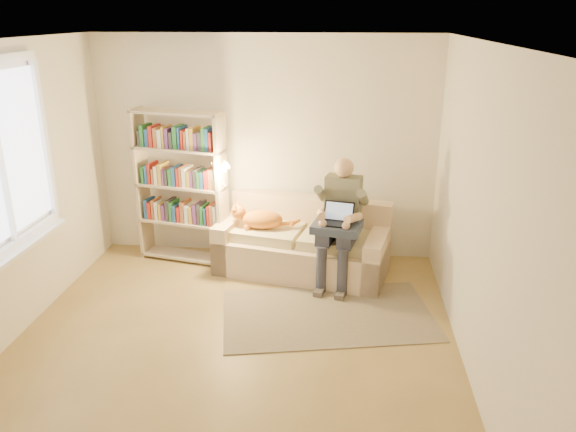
# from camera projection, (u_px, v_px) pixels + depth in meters

# --- Properties ---
(floor) EXTENTS (4.50, 4.50, 0.00)m
(floor) POSITION_uv_depth(u_px,v_px,m) (231.00, 352.00, 4.92)
(floor) COLOR olive
(floor) RESTS_ON ground
(ceiling) EXTENTS (4.00, 4.50, 0.02)m
(ceiling) POSITION_uv_depth(u_px,v_px,m) (218.00, 43.00, 4.03)
(ceiling) COLOR white
(ceiling) RESTS_ON wall_back
(wall_right) EXTENTS (0.02, 4.50, 2.60)m
(wall_right) POSITION_uv_depth(u_px,v_px,m) (483.00, 222.00, 4.28)
(wall_right) COLOR silver
(wall_right) RESTS_ON floor
(wall_back) EXTENTS (4.00, 0.02, 2.60)m
(wall_back) POSITION_uv_depth(u_px,v_px,m) (265.00, 149.00, 6.58)
(wall_back) COLOR silver
(wall_back) RESTS_ON floor
(wall_front) EXTENTS (4.00, 0.02, 2.60)m
(wall_front) POSITION_uv_depth(u_px,v_px,m) (115.00, 391.00, 2.37)
(wall_front) COLOR silver
(wall_front) RESTS_ON floor
(window) EXTENTS (0.12, 1.52, 1.69)m
(window) POSITION_uv_depth(u_px,v_px,m) (7.00, 189.00, 4.82)
(window) COLOR white
(window) RESTS_ON wall_left
(sofa) EXTENTS (2.03, 1.23, 0.80)m
(sofa) POSITION_uv_depth(u_px,v_px,m) (303.00, 247.00, 6.40)
(sofa) COLOR beige
(sofa) RESTS_ON floor
(person) EXTENTS (0.49, 0.66, 1.37)m
(person) POSITION_uv_depth(u_px,v_px,m) (340.00, 215.00, 5.97)
(person) COLOR #6B6C57
(person) RESTS_ON sofa
(cat) EXTENTS (0.72, 0.34, 0.26)m
(cat) POSITION_uv_depth(u_px,v_px,m) (261.00, 219.00, 6.31)
(cat) COLOR #FF9731
(cat) RESTS_ON sofa
(blanket) EXTENTS (0.57, 0.50, 0.09)m
(blanket) POSITION_uv_depth(u_px,v_px,m) (335.00, 226.00, 5.89)
(blanket) COLOR #2C374D
(blanket) RESTS_ON person
(laptop) EXTENTS (0.36, 0.34, 0.26)m
(laptop) POSITION_uv_depth(u_px,v_px,m) (335.00, 217.00, 5.87)
(laptop) COLOR black
(laptop) RESTS_ON blanket
(bookshelf) EXTENTS (1.18, 0.56, 1.80)m
(bookshelf) POSITION_uv_depth(u_px,v_px,m) (181.00, 180.00, 6.44)
(bookshelf) COLOR #BDAB8F
(bookshelf) RESTS_ON floor
(rug) EXTENTS (2.23, 1.59, 0.01)m
(rug) POSITION_uv_depth(u_px,v_px,m) (327.00, 315.00, 5.52)
(rug) COLOR #7F735C
(rug) RESTS_ON floor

